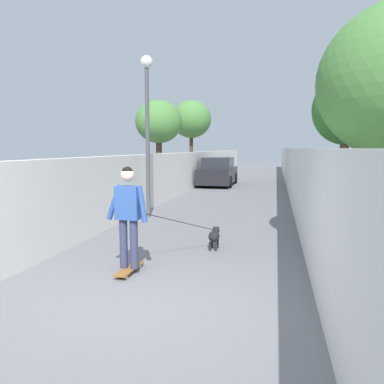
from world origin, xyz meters
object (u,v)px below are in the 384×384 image
tree_right_near (346,111)px  lamp_post (147,109)px  dog (214,236)px  skateboard (129,269)px  person_skateboarder (128,209)px  tree_left_distant (191,120)px  car_near (218,172)px  tree_left_mid (159,123)px

tree_right_near → lamp_post: size_ratio=0.90×
tree_right_near → dog: tree_right_near is taller
tree_right_near → skateboard: size_ratio=5.21×
person_skateboarder → skateboard: bearing=36.9°
lamp_post → person_skateboarder: (-4.90, -1.38, -2.10)m
tree_left_distant → car_near: tree_left_distant is taller
tree_left_mid → lamp_post: size_ratio=0.92×
tree_left_mid → person_skateboarder: size_ratio=2.60×
tree_left_distant → tree_left_mid: bearing=177.7°
tree_left_mid → tree_left_distant: size_ratio=0.86×
tree_left_mid → person_skateboarder: 12.41m
tree_left_mid → dog: 11.33m
lamp_post → car_near: lamp_post is taller
car_near → skateboard: bearing=-177.0°
tree_left_mid → skateboard: 12.62m
tree_right_near → car_near: (8.42, 5.04, -2.40)m
dog → car_near: (12.96, 1.89, 0.44)m
dog → car_near: 13.11m
tree_left_distant → skateboard: bearing=-170.5°
car_near → tree_left_mid: bearing=140.0°
person_skateboarder → tree_left_mid: bearing=15.3°
skateboard → dog: (1.74, -1.11, 0.21)m
tree_left_distant → person_skateboarder: tree_left_distant is taller
dog → car_near: car_near is taller
skateboard → person_skateboarder: (-0.00, -0.00, 0.99)m
tree_right_near → car_near: size_ratio=1.02×
person_skateboarder → dog: (1.74, -1.11, -0.78)m
tree_left_distant → car_near: 4.90m
tree_left_mid → tree_left_distant: bearing=-2.3°
lamp_post → person_skateboarder: bearing=-164.3°
skateboard → tree_left_mid: bearing=15.3°
person_skateboarder → lamp_post: bearing=15.7°
tree_left_mid → car_near: tree_left_mid is taller
lamp_post → tree_right_near: bearing=-76.3°
tree_left_distant → skateboard: tree_left_distant is taller
person_skateboarder → dog: 2.21m
tree_right_near → dog: (-4.54, 3.15, -2.84)m
tree_left_distant → lamp_post: size_ratio=1.08×
tree_right_near → lamp_post: lamp_post is taller
tree_right_near → lamp_post: 5.81m
dog → person_skateboarder: bearing=147.4°
person_skateboarder → tree_right_near: bearing=-34.2°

